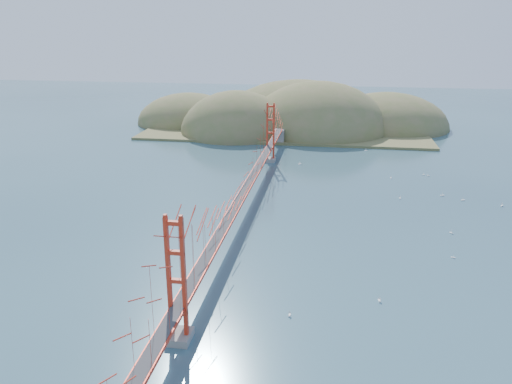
# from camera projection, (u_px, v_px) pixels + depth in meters

# --- Properties ---
(ground) EXTENTS (320.00, 320.00, 0.00)m
(ground) POSITION_uv_depth(u_px,v_px,m) (243.00, 216.00, 71.46)
(ground) COLOR #2E4E5C
(ground) RESTS_ON ground
(bridge) EXTENTS (2.20, 94.40, 12.00)m
(bridge) POSITION_uv_depth(u_px,v_px,m) (243.00, 168.00, 69.38)
(bridge) COLOR gray
(bridge) RESTS_ON ground
(far_headlands) EXTENTS (84.00, 58.00, 25.00)m
(far_headlands) POSITION_uv_depth(u_px,v_px,m) (297.00, 125.00, 135.21)
(far_headlands) COLOR olive
(far_headlands) RESTS_ON ground
(sailboat_10) EXTENTS (0.44, 0.53, 0.62)m
(sailboat_10) POSITION_uv_depth(u_px,v_px,m) (290.00, 314.00, 46.97)
(sailboat_10) COLOR white
(sailboat_10) RESTS_ON ground
(sailboat_17) EXTENTS (0.61, 0.61, 0.69)m
(sailboat_17) POSITION_uv_depth(u_px,v_px,m) (463.00, 200.00, 77.53)
(sailboat_17) COLOR white
(sailboat_17) RESTS_ON ground
(sailboat_4) EXTENTS (0.67, 0.67, 0.70)m
(sailboat_4) POSITION_uv_depth(u_px,v_px,m) (502.00, 205.00, 75.11)
(sailboat_4) COLOR white
(sailboat_4) RESTS_ON ground
(sailboat_0) EXTENTS (0.48, 0.56, 0.64)m
(sailboat_0) POSITION_uv_depth(u_px,v_px,m) (379.00, 300.00, 49.41)
(sailboat_0) COLOR white
(sailboat_0) RESTS_ON ground
(sailboat_3) EXTENTS (0.65, 0.65, 0.69)m
(sailboat_3) POSITION_uv_depth(u_px,v_px,m) (300.00, 164.00, 97.44)
(sailboat_3) COLOR white
(sailboat_3) RESTS_ON ground
(sailboat_14) EXTENTS (0.43, 0.51, 0.59)m
(sailboat_14) POSITION_uv_depth(u_px,v_px,m) (400.00, 198.00, 78.40)
(sailboat_14) COLOR white
(sailboat_14) RESTS_ON ground
(sailboat_15) EXTENTS (0.43, 0.53, 0.63)m
(sailboat_15) POSITION_uv_depth(u_px,v_px,m) (391.00, 178.00, 88.62)
(sailboat_15) COLOR white
(sailboat_15) RESTS_ON ground
(sailboat_16) EXTENTS (0.57, 0.57, 0.62)m
(sailboat_16) POSITION_uv_depth(u_px,v_px,m) (428.00, 175.00, 90.03)
(sailboat_16) COLOR white
(sailboat_16) RESTS_ON ground
(sailboat_8) EXTENTS (0.51, 0.51, 0.55)m
(sailboat_8) POSITION_uv_depth(u_px,v_px,m) (424.00, 174.00, 90.57)
(sailboat_8) COLOR white
(sailboat_8) RESTS_ON ground
(sailboat_1) EXTENTS (0.60, 0.60, 0.63)m
(sailboat_1) POSITION_uv_depth(u_px,v_px,m) (451.00, 232.00, 65.42)
(sailboat_1) COLOR white
(sailboat_1) RESTS_ON ground
(sailboat_7) EXTENTS (0.63, 0.55, 0.72)m
(sailboat_7) POSITION_uv_depth(u_px,v_px,m) (442.00, 195.00, 79.63)
(sailboat_7) COLOR white
(sailboat_7) RESTS_ON ground
(sailboat_12) EXTENTS (0.63, 0.63, 0.69)m
(sailboat_12) POSITION_uv_depth(u_px,v_px,m) (366.00, 150.00, 107.81)
(sailboat_12) COLOR white
(sailboat_12) RESTS_ON ground
(sailboat_extra_0) EXTENTS (0.50, 0.42, 0.57)m
(sailboat_extra_0) POSITION_uv_depth(u_px,v_px,m) (453.00, 257.00, 58.56)
(sailboat_extra_0) COLOR white
(sailboat_extra_0) RESTS_ON ground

